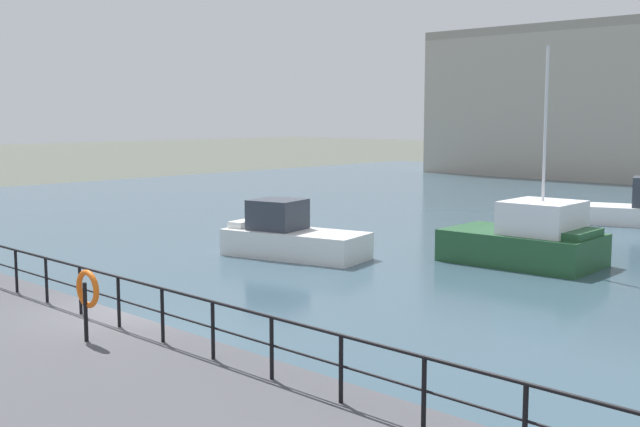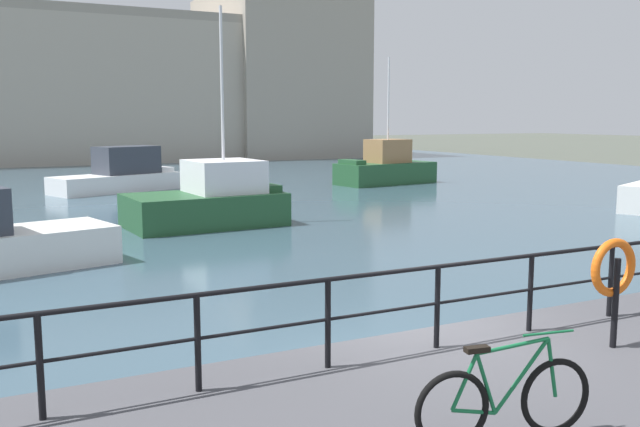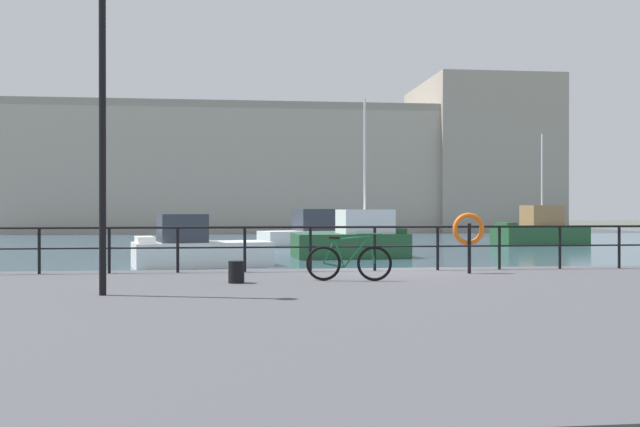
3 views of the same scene
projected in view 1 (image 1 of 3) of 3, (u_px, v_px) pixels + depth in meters
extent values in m
plane|color=#4C5147|center=(123.00, 344.00, 17.76)|extent=(240.00, 240.00, 0.00)
cube|color=white|center=(296.00, 244.00, 28.54)|extent=(5.54, 3.31, 0.95)
cube|color=#333842|center=(278.00, 214.00, 28.81)|extent=(2.08, 2.03, 1.09)
cube|color=white|center=(246.00, 223.00, 29.57)|extent=(0.96, 1.61, 0.24)
cube|color=#23512D|center=(521.00, 248.00, 27.27)|extent=(5.26, 3.26, 1.11)
cube|color=silver|center=(542.00, 217.00, 26.67)|extent=(2.42, 2.54, 1.10)
cube|color=#23512D|center=(583.00, 234.00, 25.80)|extent=(0.73, 2.11, 0.24)
cylinder|color=silver|center=(545.00, 124.00, 26.28)|extent=(0.10, 0.10, 5.11)
cylinder|color=black|center=(16.00, 271.00, 19.54)|extent=(0.07, 0.07, 1.05)
cylinder|color=black|center=(46.00, 280.00, 18.46)|extent=(0.07, 0.07, 1.05)
cylinder|color=black|center=(80.00, 290.00, 17.38)|extent=(0.07, 0.07, 1.05)
cylinder|color=black|center=(119.00, 302.00, 16.31)|extent=(0.07, 0.07, 1.05)
cylinder|color=black|center=(162.00, 315.00, 15.23)|extent=(0.07, 0.07, 1.05)
cylinder|color=black|center=(213.00, 331.00, 14.16)|extent=(0.07, 0.07, 1.05)
cylinder|color=black|center=(272.00, 348.00, 13.08)|extent=(0.07, 0.07, 1.05)
cylinder|color=black|center=(341.00, 369.00, 12.00)|extent=(0.07, 0.07, 1.05)
cylinder|color=black|center=(424.00, 394.00, 10.93)|extent=(0.07, 0.07, 1.05)
cylinder|color=black|center=(525.00, 425.00, 9.85)|extent=(0.07, 0.07, 1.05)
cylinder|color=black|center=(118.00, 277.00, 16.24)|extent=(21.75, 0.06, 0.06)
cylinder|color=black|center=(119.00, 300.00, 16.30)|extent=(21.75, 0.04, 0.04)
cylinder|color=black|center=(86.00, 312.00, 15.27)|extent=(0.08, 0.08, 1.15)
torus|color=orange|center=(88.00, 289.00, 15.26)|extent=(0.75, 0.11, 0.75)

